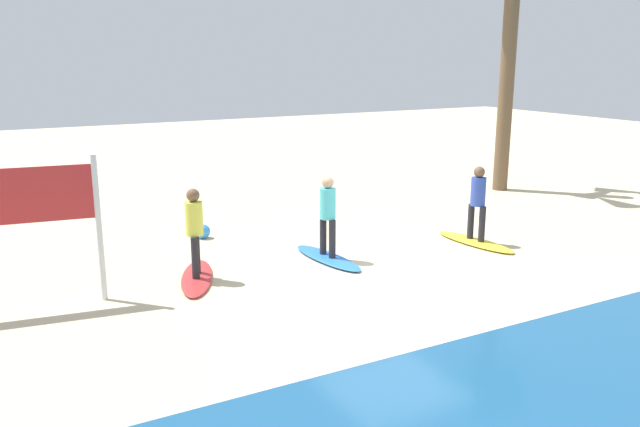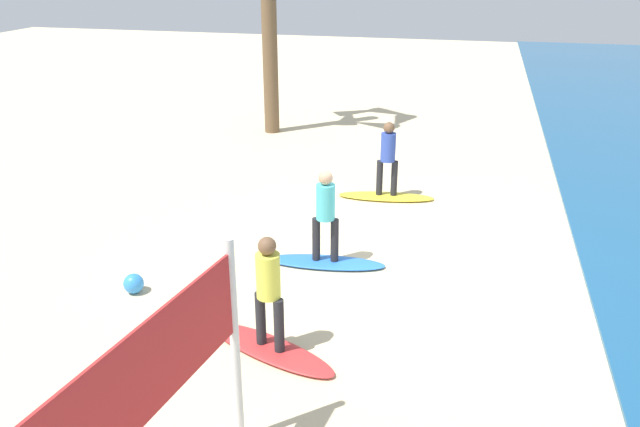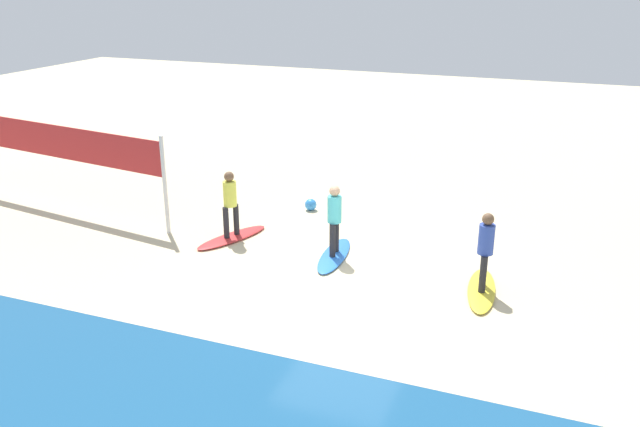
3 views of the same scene
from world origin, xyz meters
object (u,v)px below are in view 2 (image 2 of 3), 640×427
object	(u,v)px
surfer_yellow	(388,154)
surfer_blue	(325,210)
surfer_red	(268,285)
surfboard_yellow	(386,196)
surfboard_red	(271,349)
beach_ball	(134,284)
surfboard_blue	(325,262)

from	to	relation	value
surfer_yellow	surfer_blue	distance (m)	3.48
surfer_red	surfboard_yellow	bearing A→B (deg)	173.72
surfboard_red	surfer_red	xyz separation A→B (m)	(-0.00, 0.00, 0.99)
surfboard_red	surfer_blue	bearing A→B (deg)	109.03
surfboard_red	surfer_red	bearing A→B (deg)	111.48
surfboard_yellow	beach_ball	xyz separation A→B (m)	(5.13, -3.32, 0.12)
beach_ball	surfboard_red	bearing A→B (deg)	68.71
beach_ball	surfboard_blue	bearing A→B (deg)	121.61
surfboard_yellow	surfer_yellow	bearing A→B (deg)	56.86
surfboard_blue	beach_ball	bearing A→B (deg)	-154.07
surfboard_yellow	surfboard_red	bearing A→B (deg)	-102.86
surfboard_blue	surfer_yellow	bearing A→B (deg)	75.03
surfboard_blue	beach_ball	size ratio (longest dim) A/B	6.46
surfboard_blue	surfer_red	distance (m)	2.90
surfboard_red	surfboard_blue	bearing A→B (deg)	109.03
surfer_yellow	beach_ball	xyz separation A→B (m)	(5.13, -3.32, -0.87)
surfboard_blue	surfboard_yellow	bearing A→B (deg)	75.03
surfboard_red	beach_ball	world-z (taller)	beach_ball
surfboard_blue	surfer_red	bearing A→B (deg)	-98.14
surfboard_red	beach_ball	bearing A→B (deg)	-179.81
surfer_yellow	beach_ball	distance (m)	6.17
surfboard_blue	surfer_blue	bearing A→B (deg)	84.31
surfer_yellow	surfer_red	world-z (taller)	same
surfboard_red	surfer_yellow	bearing A→B (deg)	105.20
surfer_blue	beach_ball	bearing A→B (deg)	-58.39
surfboard_blue	beach_ball	world-z (taller)	beach_ball
surfboard_yellow	surfer_red	size ratio (longest dim) A/B	1.28
surfer_yellow	surfboard_red	size ratio (longest dim) A/B	0.78
surfboard_yellow	surfer_yellow	distance (m)	0.99
surfer_red	surfboard_blue	bearing A→B (deg)	177.54
surfer_yellow	surfboard_blue	bearing A→B (deg)	-9.28
surfer_red	beach_ball	bearing A→B (deg)	-111.29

